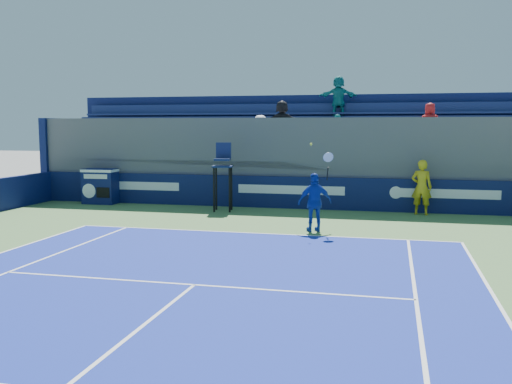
% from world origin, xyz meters
% --- Properties ---
extents(ball_person, '(0.77, 0.58, 1.91)m').
position_xyz_m(ball_person, '(4.65, 16.62, 0.97)').
color(ball_person, gold).
rests_on(ball_person, apron).
extents(back_hoarding, '(20.40, 0.21, 1.20)m').
position_xyz_m(back_hoarding, '(0.00, 17.10, 0.60)').
color(back_hoarding, '#0B1340').
rests_on(back_hoarding, ground).
extents(match_clock, '(1.32, 0.73, 1.40)m').
position_xyz_m(match_clock, '(-7.57, 16.64, 0.74)').
color(match_clock, '#0F174B').
rests_on(match_clock, ground).
extents(umpire_chair, '(0.80, 0.80, 2.48)m').
position_xyz_m(umpire_chair, '(-2.28, 15.90, 1.53)').
color(umpire_chair, black).
rests_on(umpire_chair, ground).
extents(tennis_player, '(1.08, 0.79, 2.57)m').
position_xyz_m(tennis_player, '(1.49, 12.59, 0.87)').
color(tennis_player, '#1334A2').
rests_on(tennis_player, apron).
extents(stadium_seating, '(21.00, 4.05, 5.13)m').
position_xyz_m(stadium_seating, '(0.00, 19.15, 1.85)').
color(stadium_seating, '#525257').
rests_on(stadium_seating, ground).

